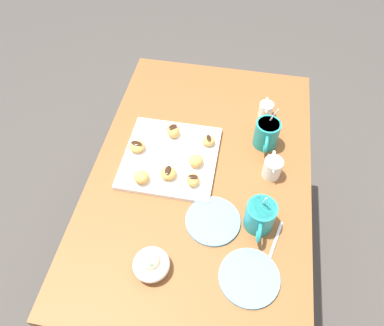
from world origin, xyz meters
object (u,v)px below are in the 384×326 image
Objects in this scene: beignet_2 at (209,141)px; beignet_3 at (196,161)px; coffee_mug_teal_right at (260,216)px; beignet_6 at (173,131)px; cream_pitcher_white at (273,167)px; beignet_0 at (137,146)px; saucer_sky_right at (249,278)px; saucer_sky_left at (213,221)px; beignet_1 at (193,180)px; ice_cream_bowl at (151,264)px; chocolate_sauce_pitcher at (266,109)px; beignet_5 at (141,177)px; beignet_4 at (168,173)px; coffee_mug_teal_left at (267,133)px; pastry_plate_square at (170,157)px; dining_table at (200,193)px.

beignet_3 is (0.09, -0.03, 0.00)m from beignet_2.
coffee_mug_teal_right is 0.43m from beignet_6.
coffee_mug_teal_right is at bearing -8.53° from cream_pitcher_white.
beignet_0 is at bearing -97.31° from beignet_3.
beignet_0 is 0.25m from beignet_2.
saucer_sky_right is at bearing 33.98° from beignet_6.
beignet_1 is at bearing -144.97° from saucer_sky_left.
beignet_0 is (-0.39, -0.15, -0.00)m from ice_cream_bowl.
beignet_2 is at bearing -109.67° from cream_pitcher_white.
chocolate_sauce_pitcher is 1.82× the size of beignet_5.
beignet_3 is (0.03, 0.21, 0.00)m from beignet_0.
beignet_0 reaches higher than saucer_sky_right.
beignet_3 is at bearing -36.54° from chocolate_sauce_pitcher.
beignet_3 reaches higher than beignet_1.
ice_cream_bowl reaches higher than saucer_sky_left.
beignet_0 is at bearing -58.26° from chocolate_sauce_pitcher.
coffee_mug_teal_right is at bearing 64.80° from beignet_1.
beignet_5 is (0.03, -0.08, 0.00)m from beignet_4.
saucer_sky_right is at bearing 94.33° from ice_cream_bowl.
beignet_2 is at bearing -144.70° from coffee_mug_teal_right.
beignet_3 is (-0.18, -0.22, -0.02)m from coffee_mug_teal_right.
saucer_sky_left is 0.36m from beignet_6.
beignet_4 is at bearing -134.39° from saucer_sky_right.
beignet_1 is 0.96× the size of beignet_5.
beignet_0 is 0.13m from beignet_5.
saucer_sky_right is at bearing 37.14° from beignet_1.
beignet_4 is at bearing 7.32° from beignet_6.
beignet_1 is 0.99× the size of beignet_3.
coffee_mug_teal_left reaches higher than cream_pitcher_white.
saucer_sky_right is at bearing 45.61° from beignet_4.
beignet_5 is at bearing 21.83° from beignet_0.
chocolate_sauce_pitcher is at bearing 131.54° from pastry_plate_square.
coffee_mug_teal_left is at bearing 123.24° from beignet_3.
beignet_3 is (0.14, -0.22, -0.02)m from coffee_mug_teal_left.
dining_table is 6.63× the size of saucer_sky_left.
cream_pitcher_white reaches higher than beignet_0.
coffee_mug_teal_right is 3.40× the size of beignet_2.
beignet_6 reaches higher than beignet_4.
cream_pitcher_white is at bearing 93.47° from beignet_3.
coffee_mug_teal_left is 2.86× the size of beignet_4.
beignet_5 reaches higher than dining_table.
saucer_sky_right is at bearing -1.33° from coffee_mug_teal_left.
beignet_6 is at bearing -174.92° from ice_cream_bowl.
dining_table is 7.16× the size of coffee_mug_teal_left.
chocolate_sauce_pitcher is 0.54m from beignet_5.
beignet_6 is at bearing -146.02° from saucer_sky_right.
beignet_6 is (-0.18, -0.02, 0.00)m from beignet_4.
chocolate_sauce_pitcher is at bearing 149.97° from beignet_1.
saucer_sky_right is (0.15, 0.12, 0.00)m from saucer_sky_left.
beignet_1 is (0.22, -0.22, -0.02)m from coffee_mug_teal_left.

